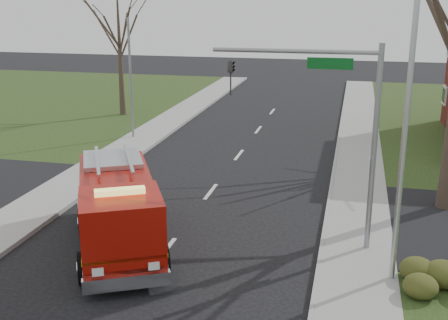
# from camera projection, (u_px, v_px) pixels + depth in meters

# --- Properties ---
(ground) EXTENTS (120.00, 120.00, 0.00)m
(ground) POSITION_uv_depth(u_px,v_px,m) (165.00, 251.00, 18.64)
(ground) COLOR black
(ground) RESTS_ON ground
(sidewalk_right) EXTENTS (2.40, 80.00, 0.15)m
(sidewalk_right) POSITION_uv_depth(u_px,v_px,m) (357.00, 269.00, 17.26)
(sidewalk_right) COLOR gray
(sidewalk_right) RESTS_ON ground
(sidewalk_left) EXTENTS (2.40, 80.00, 0.15)m
(sidewalk_left) POSITION_uv_depth(u_px,v_px,m) (0.00, 232.00, 19.98)
(sidewalk_left) COLOR gray
(sidewalk_left) RESTS_ON ground
(health_center_sign) EXTENTS (0.12, 2.00, 1.40)m
(health_center_sign) POSITION_uv_depth(u_px,v_px,m) (448.00, 149.00, 27.76)
(health_center_sign) COLOR #571614
(health_center_sign) RESTS_ON ground
(bare_tree_left) EXTENTS (4.50, 4.50, 9.00)m
(bare_tree_left) POSITION_uv_depth(u_px,v_px,m) (119.00, 36.00, 37.95)
(bare_tree_left) COLOR #3C2F23
(bare_tree_left) RESTS_ON ground
(traffic_signal_mast) EXTENTS (5.29, 0.18, 6.80)m
(traffic_signal_mast) POSITION_uv_depth(u_px,v_px,m) (334.00, 110.00, 17.57)
(traffic_signal_mast) COLOR gray
(traffic_signal_mast) RESTS_ON ground
(streetlight_pole) EXTENTS (1.48, 0.16, 8.40)m
(streetlight_pole) POSITION_uv_depth(u_px,v_px,m) (403.00, 133.00, 15.32)
(streetlight_pole) COLOR #B7BABF
(streetlight_pole) RESTS_ON ground
(utility_pole_far) EXTENTS (0.14, 0.14, 7.00)m
(utility_pole_far) POSITION_uv_depth(u_px,v_px,m) (131.00, 80.00, 32.22)
(utility_pole_far) COLOR gray
(utility_pole_far) RESTS_ON ground
(fire_engine) EXTENTS (5.30, 7.34, 2.83)m
(fire_engine) POSITION_uv_depth(u_px,v_px,m) (118.00, 211.00, 18.58)
(fire_engine) COLOR #950E06
(fire_engine) RESTS_ON ground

